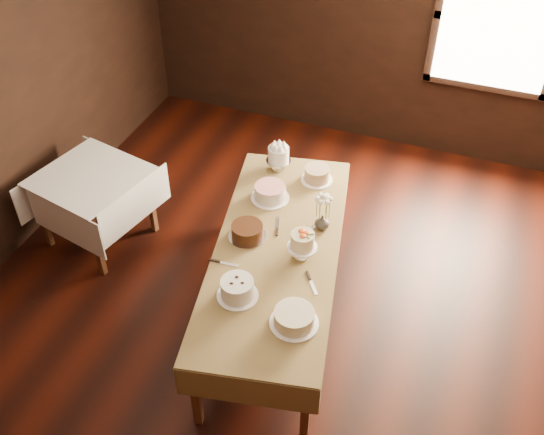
{
  "coord_description": "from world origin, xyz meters",
  "views": [
    {
      "loc": [
        1.31,
        -3.25,
        4.16
      ],
      "look_at": [
        0.0,
        0.2,
        0.95
      ],
      "focal_mm": 41.48,
      "sensor_mm": 36.0,
      "label": 1
    }
  ],
  "objects_px": {
    "cake_server_b": "(313,287)",
    "side_table": "(91,183)",
    "cake_speckled": "(317,175)",
    "cake_server_c": "(278,222)",
    "cake_meringue": "(278,159)",
    "cake_server_e": "(229,264)",
    "cake_swirl": "(237,289)",
    "display_table": "(277,253)",
    "cake_lattice": "(270,193)",
    "cake_flowers": "(302,246)",
    "cake_cream": "(294,318)",
    "cake_server_d": "(311,229)",
    "cake_chocolate": "(247,232)",
    "flower_vase": "(322,222)"
  },
  "relations": [
    {
      "from": "cake_server_c",
      "to": "cake_server_d",
      "type": "bearing_deg",
      "value": -105.12
    },
    {
      "from": "flower_vase",
      "to": "cake_meringue",
      "type": "bearing_deg",
      "value": 134.05
    },
    {
      "from": "cake_meringue",
      "to": "cake_server_e",
      "type": "relative_size",
      "value": 1.01
    },
    {
      "from": "side_table",
      "to": "cake_server_e",
      "type": "bearing_deg",
      "value": -19.8
    },
    {
      "from": "cake_flowers",
      "to": "cake_server_e",
      "type": "bearing_deg",
      "value": -150.07
    },
    {
      "from": "side_table",
      "to": "flower_vase",
      "type": "xyz_separation_m",
      "value": [
        2.16,
        0.06,
        0.16
      ]
    },
    {
      "from": "cake_speckled",
      "to": "cake_chocolate",
      "type": "height_order",
      "value": "cake_speckled"
    },
    {
      "from": "cake_server_c",
      "to": "cake_meringue",
      "type": "bearing_deg",
      "value": 2.13
    },
    {
      "from": "cake_meringue",
      "to": "cake_flowers",
      "type": "xyz_separation_m",
      "value": [
        0.56,
        -0.99,
        -0.0
      ]
    },
    {
      "from": "cake_meringue",
      "to": "cake_swirl",
      "type": "height_order",
      "value": "cake_meringue"
    },
    {
      "from": "display_table",
      "to": "cake_chocolate",
      "type": "relative_size",
      "value": 8.28
    },
    {
      "from": "display_table",
      "to": "cake_lattice",
      "type": "height_order",
      "value": "cake_lattice"
    },
    {
      "from": "cake_server_b",
      "to": "cake_server_e",
      "type": "relative_size",
      "value": 1.0
    },
    {
      "from": "cake_lattice",
      "to": "cake_cream",
      "type": "height_order",
      "value": "cake_lattice"
    },
    {
      "from": "cake_flowers",
      "to": "cake_cream",
      "type": "distance_m",
      "value": 0.67
    },
    {
      "from": "cake_server_c",
      "to": "side_table",
      "type": "bearing_deg",
      "value": 71.94
    },
    {
      "from": "cake_server_b",
      "to": "cake_swirl",
      "type": "bearing_deg",
      "value": -96.11
    },
    {
      "from": "cake_chocolate",
      "to": "cake_swirl",
      "type": "distance_m",
      "value": 0.63
    },
    {
      "from": "cake_speckled",
      "to": "cake_cream",
      "type": "xyz_separation_m",
      "value": [
        0.35,
        -1.6,
        -0.01
      ]
    },
    {
      "from": "cake_speckled",
      "to": "cake_chocolate",
      "type": "bearing_deg",
      "value": -107.79
    },
    {
      "from": "cake_server_b",
      "to": "cake_server_c",
      "type": "xyz_separation_m",
      "value": [
        -0.49,
        0.58,
        0.0
      ]
    },
    {
      "from": "display_table",
      "to": "side_table",
      "type": "xyz_separation_m",
      "value": [
        -1.9,
        0.29,
        -0.04
      ]
    },
    {
      "from": "cake_swirl",
      "to": "cake_cream",
      "type": "height_order",
      "value": "cake_swirl"
    },
    {
      "from": "side_table",
      "to": "cake_server_e",
      "type": "relative_size",
      "value": 4.39
    },
    {
      "from": "cake_flowers",
      "to": "cake_swirl",
      "type": "height_order",
      "value": "cake_flowers"
    },
    {
      "from": "display_table",
      "to": "cake_server_c",
      "type": "xyz_separation_m",
      "value": [
        -0.1,
        0.28,
        0.06
      ]
    },
    {
      "from": "cake_swirl",
      "to": "cake_server_c",
      "type": "height_order",
      "value": "cake_swirl"
    },
    {
      "from": "cake_speckled",
      "to": "cake_server_c",
      "type": "xyz_separation_m",
      "value": [
        -0.12,
        -0.65,
        -0.06
      ]
    },
    {
      "from": "display_table",
      "to": "cake_speckled",
      "type": "height_order",
      "value": "cake_speckled"
    },
    {
      "from": "cake_server_b",
      "to": "cake_speckled",
      "type": "bearing_deg",
      "value": 161.01
    },
    {
      "from": "cake_speckled",
      "to": "cake_flowers",
      "type": "height_order",
      "value": "cake_flowers"
    },
    {
      "from": "display_table",
      "to": "cake_swirl",
      "type": "distance_m",
      "value": 0.59
    },
    {
      "from": "display_table",
      "to": "cake_server_e",
      "type": "xyz_separation_m",
      "value": [
        -0.27,
        -0.3,
        0.06
      ]
    },
    {
      "from": "cake_flowers",
      "to": "cake_server_c",
      "type": "xyz_separation_m",
      "value": [
        -0.31,
        0.3,
        -0.1
      ]
    },
    {
      "from": "cake_server_b",
      "to": "side_table",
      "type": "bearing_deg",
      "value": -139.96
    },
    {
      "from": "cake_server_b",
      "to": "cake_server_d",
      "type": "relative_size",
      "value": 1.0
    },
    {
      "from": "display_table",
      "to": "cake_cream",
      "type": "relative_size",
      "value": 7.48
    },
    {
      "from": "cake_server_b",
      "to": "cake_server_d",
      "type": "distance_m",
      "value": 0.63
    },
    {
      "from": "side_table",
      "to": "cake_flowers",
      "type": "bearing_deg",
      "value": -8.25
    },
    {
      "from": "cake_server_d",
      "to": "display_table",
      "type": "bearing_deg",
      "value": 159.77
    },
    {
      "from": "display_table",
      "to": "cake_speckled",
      "type": "xyz_separation_m",
      "value": [
        0.03,
        0.94,
        0.12
      ]
    },
    {
      "from": "cake_server_e",
      "to": "flower_vase",
      "type": "xyz_separation_m",
      "value": [
        0.53,
        0.64,
        0.06
      ]
    },
    {
      "from": "cake_chocolate",
      "to": "flower_vase",
      "type": "distance_m",
      "value": 0.61
    },
    {
      "from": "cake_speckled",
      "to": "flower_vase",
      "type": "xyz_separation_m",
      "value": [
        0.23,
        -0.59,
        -0.0
      ]
    },
    {
      "from": "cake_chocolate",
      "to": "cake_server_b",
      "type": "relative_size",
      "value": 1.3
    },
    {
      "from": "cake_cream",
      "to": "side_table",
      "type": "bearing_deg",
      "value": 157.28
    },
    {
      "from": "cake_speckled",
      "to": "cake_flowers",
      "type": "distance_m",
      "value": 0.97
    },
    {
      "from": "cake_flowers",
      "to": "cake_cream",
      "type": "height_order",
      "value": "cake_flowers"
    },
    {
      "from": "cake_speckled",
      "to": "cake_swirl",
      "type": "height_order",
      "value": "cake_swirl"
    },
    {
      "from": "cake_flowers",
      "to": "cake_swirl",
      "type": "distance_m",
      "value": 0.63
    }
  ]
}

